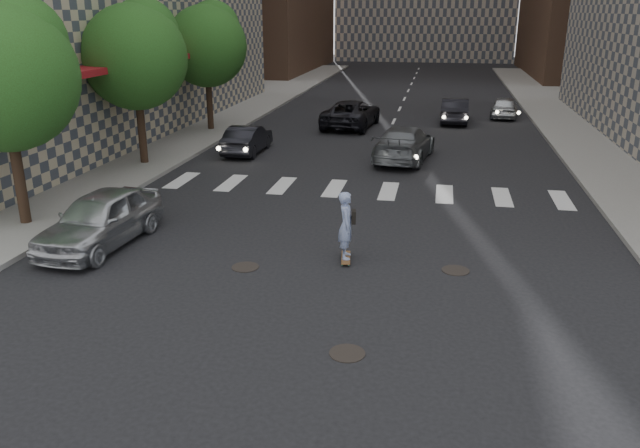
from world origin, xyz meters
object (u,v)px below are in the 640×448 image
at_px(traffic_car_b, 404,143).
at_px(traffic_car_c, 351,114).
at_px(tree_b, 137,52).
at_px(traffic_car_a, 247,139).
at_px(traffic_car_d, 505,107).
at_px(tree_a, 6,70).
at_px(traffic_car_e, 455,110).
at_px(silver_sedan, 100,219).
at_px(tree_c, 208,42).
at_px(skateboarder, 346,225).

distance_m(traffic_car_b, traffic_car_c, 8.34).
distance_m(tree_b, traffic_car_b, 11.74).
relative_size(traffic_car_a, traffic_car_d, 1.03).
xyz_separation_m(tree_a, traffic_car_a, (3.52, 11.02, -4.00)).
height_order(tree_a, traffic_car_d, tree_a).
bearing_deg(tree_b, traffic_car_e, 45.54).
bearing_deg(traffic_car_b, traffic_car_d, -105.23).
distance_m(tree_a, silver_sedan, 5.06).
xyz_separation_m(tree_a, tree_b, (0.00, 8.00, 0.00)).
bearing_deg(silver_sedan, tree_a, 163.92).
distance_m(silver_sedan, traffic_car_d, 27.84).
bearing_deg(traffic_car_a, tree_a, 72.18).
height_order(tree_a, traffic_car_b, tree_a).
height_order(traffic_car_a, traffic_car_c, traffic_car_c).
height_order(silver_sedan, traffic_car_d, silver_sedan).
relative_size(tree_a, tree_c, 1.00).
distance_m(tree_c, traffic_car_d, 18.08).
distance_m(tree_b, traffic_car_d, 22.62).
relative_size(traffic_car_c, traffic_car_d, 1.43).
distance_m(tree_a, skateboarder, 10.63).
height_order(silver_sedan, traffic_car_a, silver_sedan).
height_order(skateboarder, traffic_car_c, skateboarder).
bearing_deg(skateboarder, traffic_car_a, 110.06).
relative_size(tree_c, traffic_car_a, 1.69).
height_order(traffic_car_b, traffic_car_d, traffic_car_b).
distance_m(traffic_car_d, traffic_car_e, 3.82).
bearing_deg(tree_a, skateboarder, -5.78).
bearing_deg(silver_sedan, traffic_car_e, 70.48).
xyz_separation_m(tree_b, traffic_car_a, (3.52, 3.02, -4.00)).
bearing_deg(silver_sedan, traffic_car_c, 82.36).
relative_size(skateboarder, traffic_car_a, 0.48).
bearing_deg(traffic_car_b, traffic_car_e, -94.96).
bearing_deg(tree_b, skateboarder, -42.21).
height_order(traffic_car_a, traffic_car_d, traffic_car_d).
bearing_deg(traffic_car_b, tree_b, 22.97).
distance_m(tree_a, traffic_car_b, 15.78).
distance_m(tree_c, traffic_car_a, 7.30).
height_order(tree_b, traffic_car_b, tree_b).
bearing_deg(tree_c, tree_b, -90.00).
xyz_separation_m(skateboarder, traffic_car_e, (3.01, 22.19, -0.28)).
relative_size(tree_a, traffic_car_c, 1.22).
distance_m(tree_c, silver_sedan, 17.83).
height_order(traffic_car_d, traffic_car_e, traffic_car_e).
distance_m(tree_a, traffic_car_c, 20.29).
bearing_deg(traffic_car_d, tree_b, 51.33).
bearing_deg(tree_c, traffic_car_b, -25.31).
bearing_deg(traffic_car_b, silver_sedan, 65.25).
height_order(tree_b, traffic_car_c, tree_b).
relative_size(tree_b, silver_sedan, 1.47).
relative_size(skateboarder, traffic_car_e, 0.44).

